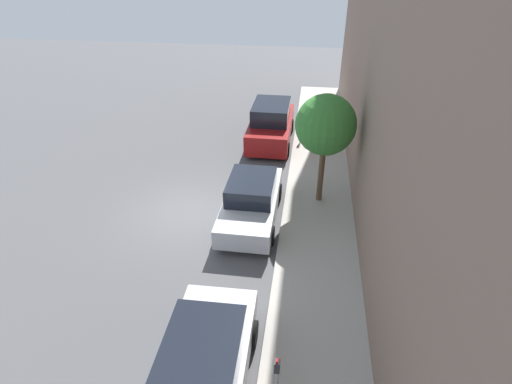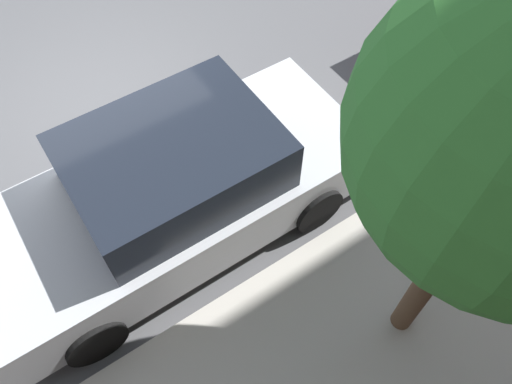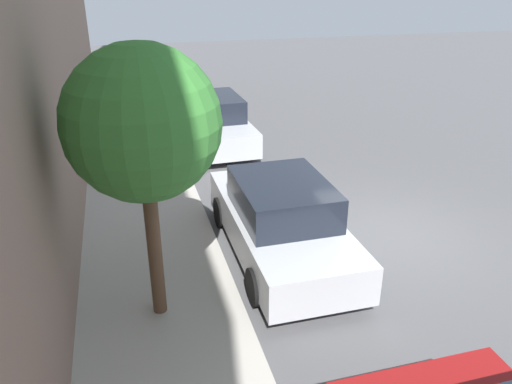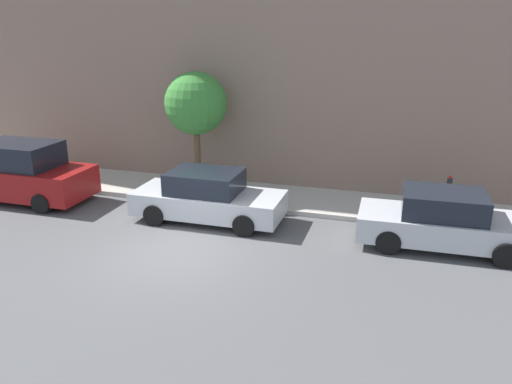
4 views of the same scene
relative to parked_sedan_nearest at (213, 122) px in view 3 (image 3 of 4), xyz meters
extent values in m
plane|color=#515154|center=(-2.38, 6.67, -0.72)|extent=(60.00, 60.00, 0.00)
cube|color=#B2ADA3|center=(2.39, 6.67, -0.65)|extent=(2.55, 32.00, 0.15)
cube|color=#B7BABF|center=(0.00, -0.03, -0.16)|extent=(1.90, 4.54, 0.68)
cube|color=black|center=(0.00, 0.07, 0.50)|extent=(1.63, 2.14, 0.64)
cylinder|color=black|center=(-0.85, 1.37, -0.40)|extent=(0.22, 0.65, 0.65)
cylinder|color=black|center=(0.85, 1.37, -0.40)|extent=(0.22, 0.65, 0.65)
cylinder|color=black|center=(-0.85, -1.42, -0.40)|extent=(0.22, 0.65, 0.65)
cylinder|color=black|center=(0.85, -1.42, -0.40)|extent=(0.22, 0.65, 0.65)
cube|color=#B7BABF|center=(0.01, 6.70, -0.16)|extent=(1.80, 4.50, 0.68)
cube|color=black|center=(0.01, 6.80, 0.50)|extent=(1.59, 2.10, 0.64)
cylinder|color=black|center=(-0.84, 8.09, -0.41)|extent=(0.22, 0.64, 0.64)
cylinder|color=black|center=(0.86, 8.09, -0.41)|extent=(0.22, 0.64, 0.64)
cylinder|color=black|center=(-0.84, 5.30, -0.41)|extent=(0.22, 0.64, 0.64)
cylinder|color=black|center=(0.86, 5.30, -0.41)|extent=(0.22, 0.64, 0.64)
cylinder|color=#ADADB2|center=(1.57, -0.15, -0.04)|extent=(0.07, 0.07, 1.06)
cube|color=#2D2D33|center=(1.57, -0.15, 0.63)|extent=(0.11, 0.15, 0.28)
cube|color=red|center=(1.57, -0.15, 0.79)|extent=(0.04, 0.09, 0.05)
cylinder|color=brown|center=(2.41, 8.05, 0.64)|extent=(0.21, 0.21, 2.43)
sphere|color=#387F33|center=(2.41, 8.05, 2.44)|extent=(2.12, 2.12, 2.12)
camera|label=1|loc=(1.85, -5.04, 7.58)|focal=28.00mm
camera|label=2|loc=(3.07, 5.77, 4.55)|focal=35.00mm
camera|label=3|loc=(2.66, 14.56, 4.31)|focal=35.00mm
camera|label=4|loc=(-13.16, 1.25, 4.90)|focal=35.00mm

